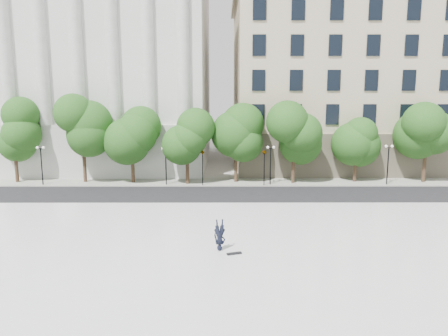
{
  "coord_description": "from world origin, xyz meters",
  "views": [
    {
      "loc": [
        0.2,
        -21.27,
        9.77
      ],
      "look_at": [
        0.28,
        10.0,
        4.12
      ],
      "focal_mm": 35.0,
      "sensor_mm": 36.0,
      "label": 1
    }
  ],
  "objects_px": {
    "person_lying": "(220,246)",
    "skateboard": "(234,253)",
    "traffic_light_east": "(265,150)",
    "traffic_light_west": "(202,150)"
  },
  "relations": [
    {
      "from": "person_lying",
      "to": "skateboard",
      "type": "distance_m",
      "value": 1.07
    },
    {
      "from": "traffic_light_east",
      "to": "skateboard",
      "type": "distance_m",
      "value": 20.41
    },
    {
      "from": "traffic_light_west",
      "to": "skateboard",
      "type": "relative_size",
      "value": 4.91
    },
    {
      "from": "traffic_light_east",
      "to": "skateboard",
      "type": "relative_size",
      "value": 4.86
    },
    {
      "from": "traffic_light_west",
      "to": "skateboard",
      "type": "height_order",
      "value": "traffic_light_west"
    },
    {
      "from": "person_lying",
      "to": "traffic_light_west",
      "type": "bearing_deg",
      "value": 87.25
    },
    {
      "from": "traffic_light_west",
      "to": "traffic_light_east",
      "type": "xyz_separation_m",
      "value": [
        6.27,
        0.0,
        -0.04
      ]
    },
    {
      "from": "skateboard",
      "to": "traffic_light_west",
      "type": "bearing_deg",
      "value": 80.0
    },
    {
      "from": "person_lying",
      "to": "skateboard",
      "type": "xyz_separation_m",
      "value": [
        0.83,
        -0.64,
        -0.21
      ]
    },
    {
      "from": "traffic_light_east",
      "to": "person_lying",
      "type": "xyz_separation_m",
      "value": [
        -4.39,
        -19.2,
        -3.01
      ]
    }
  ]
}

